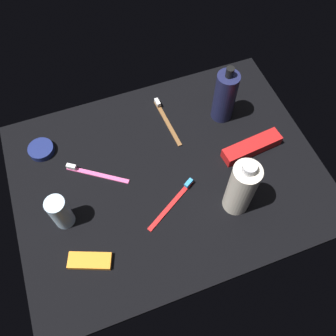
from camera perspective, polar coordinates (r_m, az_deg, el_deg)
name	(u,v)px	position (r cm, az deg, el deg)	size (l,w,h in cm)	color
ground_plane	(168,174)	(98.60, 0.00, -1.02)	(84.00, 64.00, 1.20)	black
lotion_bottle	(225,96)	(104.00, 9.13, 11.32)	(6.36, 6.36, 19.28)	#1B1E42
bodywash_bottle	(241,188)	(87.56, 11.71, -3.20)	(6.83, 6.83, 20.06)	silver
deodorant_stick	(60,212)	(91.15, -16.97, -6.82)	(4.99, 4.99, 10.90)	silver
toothbrush_red	(174,201)	(93.69, 0.94, -5.38)	(16.05, 10.30, 2.10)	red
toothbrush_pink	(94,173)	(99.54, -11.88, -0.81)	(15.47, 11.25, 2.10)	#E55999
toothbrush_brown	(166,119)	(107.44, -0.33, 7.85)	(2.44, 18.04, 2.10)	brown
toothpaste_box_red	(252,147)	(103.37, 13.32, 3.33)	(17.60, 4.40, 3.20)	red
snack_bar_orange	(90,261)	(90.33, -12.48, -14.38)	(10.40, 4.00, 1.50)	orange
cream_tin_left	(41,150)	(107.14, -19.73, 2.81)	(7.18, 7.18, 1.93)	navy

